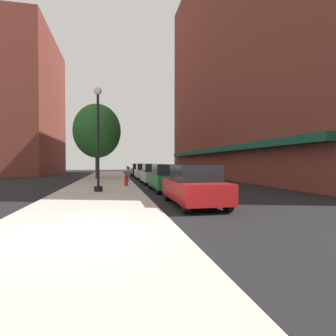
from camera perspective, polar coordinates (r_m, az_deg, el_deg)
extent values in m
plane|color=black|center=(24.61, -4.15, -2.96)|extent=(90.00, 90.00, 0.00)
cube|color=#B7B2A8|center=(25.40, -13.44, -2.72)|extent=(4.80, 50.00, 0.12)
cube|color=brown|center=(34.17, 15.09, 23.01)|extent=(6.00, 40.00, 29.03)
cube|color=#144C38|center=(30.37, 9.32, 3.65)|extent=(0.90, 34.00, 0.50)
cube|color=brown|center=(45.73, -26.97, 11.81)|extent=(6.00, 18.00, 20.66)
cube|color=#144C38|center=(45.93, -30.93, 2.64)|extent=(0.90, 15.30, 0.50)
cylinder|color=black|center=(15.55, -14.80, -4.37)|extent=(0.48, 0.48, 0.30)
cylinder|color=black|center=(15.53, -14.85, 5.79)|extent=(0.14, 0.14, 5.20)
sphere|color=silver|center=(16.00, -14.90, 15.76)|extent=(0.44, 0.44, 0.44)
cylinder|color=red|center=(19.09, -9.03, -2.85)|extent=(0.26, 0.26, 0.62)
sphere|color=red|center=(19.07, -9.03, -1.77)|extent=(0.24, 0.24, 0.24)
cylinder|color=red|center=(19.10, -8.61, -2.58)|extent=(0.12, 0.10, 0.10)
cylinder|color=slate|center=(22.57, -8.46, -1.70)|extent=(0.06, 0.06, 1.05)
cube|color=#33383D|center=(22.55, -8.46, -0.03)|extent=(0.14, 0.09, 0.26)
cylinder|color=slate|center=(25.09, -8.78, -1.42)|extent=(0.06, 0.06, 1.05)
cube|color=#33383D|center=(25.07, -8.78, 0.08)|extent=(0.14, 0.09, 0.26)
cylinder|color=#422D1E|center=(28.96, -15.01, 0.97)|extent=(0.40, 0.40, 3.15)
ellipsoid|color=#235B23|center=(29.16, -15.04, 7.72)|extent=(4.94, 4.94, 5.68)
cylinder|color=black|center=(12.26, -0.18, -5.56)|extent=(0.22, 0.64, 0.64)
cylinder|color=black|center=(12.66, 6.78, -5.35)|extent=(0.22, 0.64, 0.64)
cylinder|color=black|center=(9.18, 3.83, -7.82)|extent=(0.22, 0.64, 0.64)
cylinder|color=black|center=(9.70, 12.81, -7.35)|extent=(0.22, 0.64, 0.64)
cube|color=red|center=(10.88, 5.55, -4.72)|extent=(1.80, 4.30, 0.76)
cube|color=black|center=(10.68, 5.79, -1.06)|extent=(1.56, 2.20, 0.64)
cylinder|color=black|center=(17.81, -3.80, -3.48)|extent=(0.22, 0.64, 0.64)
cylinder|color=black|center=(18.09, 1.11, -3.41)|extent=(0.22, 0.64, 0.64)
cylinder|color=black|center=(14.66, -2.09, -4.47)|extent=(0.22, 0.64, 0.64)
cylinder|color=black|center=(14.99, 3.81, -4.34)|extent=(0.22, 0.64, 0.64)
cube|color=#196638|center=(16.34, -0.32, -2.76)|extent=(1.80, 4.30, 0.76)
cube|color=black|center=(16.16, -0.22, -0.32)|extent=(1.56, 2.20, 0.64)
cylinder|color=black|center=(23.46, -5.71, -2.38)|extent=(0.22, 0.64, 0.64)
cylinder|color=black|center=(23.67, -1.94, -2.34)|extent=(0.22, 0.64, 0.64)
cylinder|color=black|center=(20.29, -4.77, -2.92)|extent=(0.22, 0.64, 0.64)
cylinder|color=black|center=(20.53, -0.44, -2.87)|extent=(0.22, 0.64, 0.64)
cube|color=#B2B2BA|center=(21.95, -3.25, -1.78)|extent=(1.80, 4.30, 0.76)
cube|color=black|center=(21.78, -3.19, 0.04)|extent=(1.56, 2.20, 0.64)
cylinder|color=black|center=(30.16, -7.03, -1.61)|extent=(0.22, 0.64, 0.64)
cylinder|color=black|center=(30.33, -4.09, -1.59)|extent=(0.22, 0.64, 0.64)
cylinder|color=black|center=(26.98, -6.48, -1.93)|extent=(0.22, 0.64, 0.64)
cylinder|color=black|center=(27.16, -3.20, -1.90)|extent=(0.22, 0.64, 0.64)
cube|color=silver|center=(28.63, -5.22, -1.11)|extent=(1.80, 4.30, 0.76)
cube|color=black|center=(28.46, -5.19, 0.29)|extent=(1.56, 2.20, 0.64)
cylinder|color=black|center=(36.62, -7.85, -1.13)|extent=(0.22, 0.64, 0.64)
cylinder|color=black|center=(36.76, -5.42, -1.12)|extent=(0.22, 0.64, 0.64)
cylinder|color=black|center=(33.43, -7.48, -1.34)|extent=(0.22, 0.64, 0.64)
cylinder|color=black|center=(33.58, -4.83, -1.33)|extent=(0.22, 0.64, 0.64)
cube|color=black|center=(35.08, -6.40, -0.70)|extent=(1.80, 4.30, 0.76)
cube|color=black|center=(34.92, -6.38, 0.44)|extent=(1.56, 2.20, 0.64)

